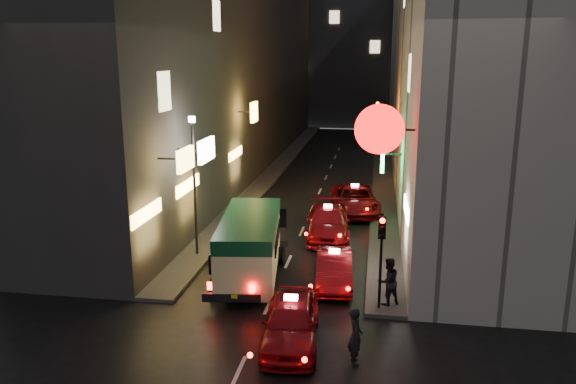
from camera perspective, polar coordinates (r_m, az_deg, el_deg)
The scene contains 14 objects.
building_left at distance 45.74m, azimuth -5.89°, elevation 13.69°, with size 7.42×52.00×18.00m.
building_right at distance 44.41m, azimuth 15.06°, elevation 13.32°, with size 8.09×52.00×18.00m.
building_far at distance 76.33m, azimuth 6.56°, elevation 15.13°, with size 30.00×10.00×22.00m, color #323237.
sidewalk_left at distance 45.79m, azimuth -1.08°, elevation 2.52°, with size 1.50×52.00×0.15m, color #464441.
sidewalk_right at distance 45.09m, azimuth 9.62°, elevation 2.16°, with size 1.50×52.00×0.15m, color #464441.
minibus at distance 22.75m, azimuth -3.88°, elevation -4.90°, with size 2.94×6.43×2.66m.
taxi_near at distance 18.13m, azimuth 0.29°, elevation -12.69°, with size 2.65×5.56×1.88m.
taxi_second at distance 22.57m, azimuth 4.71°, elevation -7.53°, with size 2.37×4.97×1.70m.
taxi_third at distance 28.33m, azimuth 4.07°, elevation -2.84°, with size 2.75×5.71×1.93m.
taxi_far at distance 32.88m, azimuth 6.78°, elevation -0.56°, with size 3.14×5.89×1.95m.
pedestrian_crossing at distance 17.10m, azimuth 6.87°, elevation -13.98°, with size 0.66×0.42×2.00m, color black.
pedestrian_sidewalk at distance 20.67m, azimuth 10.15°, elevation -8.61°, with size 0.75×0.47×2.00m, color black.
traffic_light at distance 19.69m, azimuth 9.49°, elevation -4.95°, with size 0.26×0.43×3.50m.
lamp_post at distance 25.07m, azimuth -9.52°, elevation 1.53°, with size 0.28×0.28×6.22m.
Camera 1 is at (3.73, -10.21, 8.90)m, focal length 35.00 mm.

